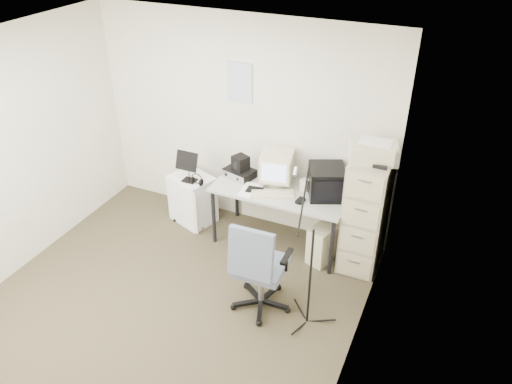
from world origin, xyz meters
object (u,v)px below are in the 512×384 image
at_px(filing_cabinet, 366,213).
at_px(desk, 280,216).
at_px(side_cart, 193,199).
at_px(office_chair, 261,264).

xyz_separation_m(filing_cabinet, desk, (-0.95, -0.03, -0.29)).
bearing_deg(side_cart, office_chair, -17.18).
distance_m(filing_cabinet, office_chair, 1.30).
bearing_deg(filing_cabinet, office_chair, -124.48).
distance_m(filing_cabinet, desk, 0.99).
relative_size(filing_cabinet, desk, 0.87).
xyz_separation_m(filing_cabinet, office_chair, (-0.74, -1.07, -0.13)).
bearing_deg(side_cart, filing_cabinet, 20.86).
relative_size(desk, side_cart, 2.45).
bearing_deg(filing_cabinet, desk, -178.19).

